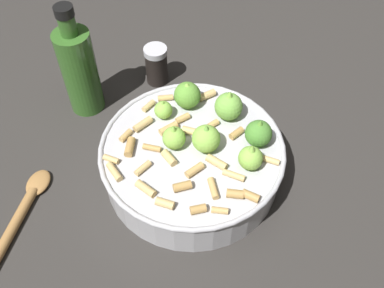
{
  "coord_description": "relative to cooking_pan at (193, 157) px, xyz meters",
  "views": [
    {
      "loc": [
        -0.34,
        0.24,
        0.59
      ],
      "look_at": [
        0.0,
        0.0,
        0.08
      ],
      "focal_mm": 40.18,
      "sensor_mm": 36.0,
      "label": 1
    }
  ],
  "objects": [
    {
      "name": "ground_plane",
      "position": [
        -0.0,
        0.0,
        -0.04
      ],
      "size": [
        2.4,
        2.4,
        0.0
      ],
      "primitive_type": "plane",
      "color": "#2D2B28"
    },
    {
      "name": "cooking_pan",
      "position": [
        0.0,
        0.0,
        0.0
      ],
      "size": [
        0.29,
        0.29,
        0.13
      ],
      "color": "#B7B7BC",
      "rests_on": "ground"
    },
    {
      "name": "pepper_shaker",
      "position": [
        0.23,
        -0.07,
        -0.0
      ],
      "size": [
        0.04,
        0.04,
        0.08
      ],
      "color": "black",
      "rests_on": "ground"
    },
    {
      "name": "olive_oil_bottle",
      "position": [
        0.24,
        0.07,
        0.05
      ],
      "size": [
        0.06,
        0.06,
        0.21
      ],
      "color": "#336023",
      "rests_on": "ground"
    },
    {
      "name": "wooden_spoon",
      "position": [
        0.08,
        0.27,
        -0.04
      ],
      "size": [
        0.17,
        0.18,
        0.02
      ],
      "color": "#9E703D",
      "rests_on": "ground"
    }
  ]
}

